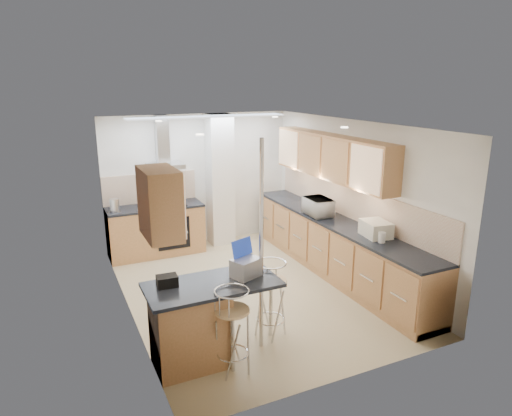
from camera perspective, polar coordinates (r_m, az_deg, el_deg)
name	(u,v)px	position (r m, az deg, el deg)	size (l,w,h in m)	color
ground	(251,289)	(7.09, -0.61, -10.14)	(4.80, 4.80, 0.00)	tan
room_shell	(260,184)	(7.04, 0.49, 2.97)	(3.64, 4.84, 2.51)	silver
right_counter	(334,247)	(7.61, 9.76, -4.78)	(0.63, 4.40, 0.92)	#A47341
back_counter	(156,230)	(8.51, -12.39, -2.70)	(1.70, 0.63, 0.92)	#A47341
peninsula	(213,321)	(5.31, -5.34, -13.88)	(1.47, 0.72, 0.94)	#A47341
microwave	(318,207)	(7.63, 7.81, 0.14)	(0.52, 0.35, 0.29)	white
laptop	(246,268)	(5.20, -1.27, -7.46)	(0.31, 0.23, 0.21)	#A3A6AB
bag	(167,281)	(5.07, -11.05, -8.94)	(0.22, 0.16, 0.12)	black
bar_stool_near	(232,331)	(5.08, -2.98, -15.11)	(0.40, 0.40, 0.98)	#DBB776
bar_stool_end	(271,299)	(5.72, 1.85, -11.30)	(0.40, 0.40, 0.99)	#DBB776
jar_a	(313,202)	(8.10, 7.14, 0.71)	(0.12, 0.12, 0.19)	silver
jar_b	(308,201)	(8.22, 6.51, 0.84)	(0.11, 0.11, 0.16)	silver
jar_c	(373,232)	(6.66, 14.46, -2.98)	(0.14, 0.14, 0.19)	beige
jar_d	(382,237)	(6.55, 15.45, -3.55)	(0.10, 0.10, 0.15)	white
bread_bin	(376,229)	(6.78, 14.75, -2.53)	(0.34, 0.43, 0.22)	silver
kettle	(115,205)	(8.14, -17.26, 0.33)	(0.16, 0.16, 0.23)	silver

